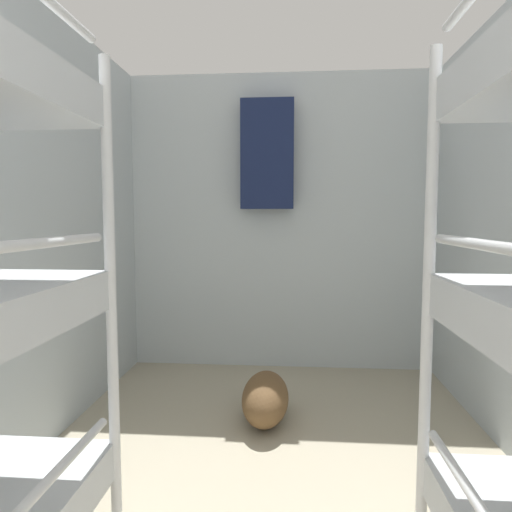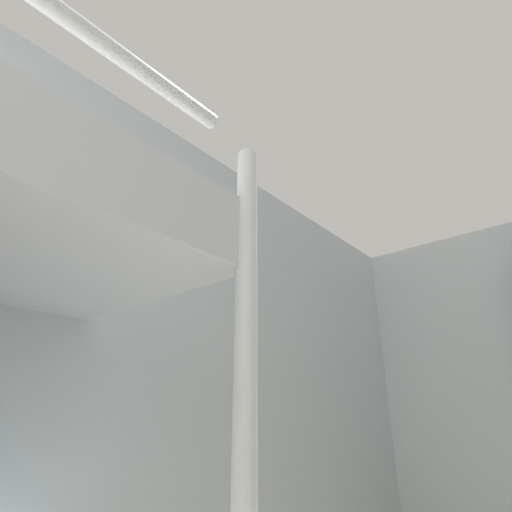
# 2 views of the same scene
# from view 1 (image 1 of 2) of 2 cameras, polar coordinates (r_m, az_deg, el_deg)

# --- Properties ---
(wall_back) EXTENTS (2.72, 0.06, 2.54)m
(wall_back) POSITION_cam_1_polar(r_m,az_deg,el_deg) (3.99, 3.10, 4.13)
(wall_back) COLOR silver
(wall_back) RESTS_ON ground_plane
(duffel_bag) EXTENTS (0.30, 0.62, 0.30)m
(duffel_bag) POSITION_cam_1_polar(r_m,az_deg,el_deg) (3.10, 1.18, -17.35)
(duffel_bag) COLOR brown
(duffel_bag) RESTS_ON ground_plane
(hanging_coat) EXTENTS (0.44, 0.12, 0.90)m
(hanging_coat) POSITION_cam_1_polar(r_m,az_deg,el_deg) (3.88, 1.42, 12.57)
(hanging_coat) COLOR #192347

